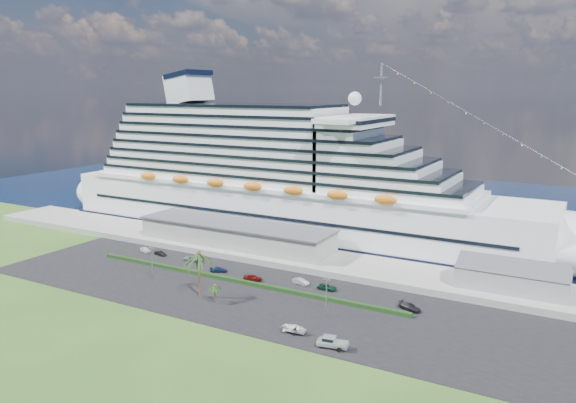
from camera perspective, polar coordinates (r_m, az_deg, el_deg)
The scene contains 22 objects.
ground at distance 123.11m, azimuth -6.36°, elevation -11.03°, with size 420.00×420.00×0.00m, color #2F551C.
asphalt_lot at distance 131.52m, azimuth -3.53°, elevation -9.45°, with size 140.00×38.00×0.12m, color black.
wharf at distance 155.04m, azimuth 2.31°, elevation -5.85°, with size 240.00×20.00×1.80m, color gray.
water at distance 236.62m, azimuth 12.27°, elevation -0.29°, with size 420.00×160.00×0.02m, color black.
cruise_ship at distance 181.94m, azimuth -0.25°, elevation 1.86°, with size 191.00×38.00×54.00m.
terminal_building at distance 166.29m, azimuth -5.39°, elevation -3.22°, with size 61.00×15.00×6.30m.
port_shed at distance 139.50m, azimuth 21.87°, elevation -7.16°, with size 24.00×12.31×7.37m.
hedge at distance 139.43m, azimuth -5.20°, elevation -8.03°, with size 88.00×1.10×0.90m, color black.
lamp_post_left at distance 144.08m, azimuth -13.66°, elevation -5.67°, with size 1.60×0.35×8.27m.
lamp_post_right at distance 118.07m, azimuth 3.93°, elevation -9.20°, with size 1.60×0.35×8.27m.
palm_tall at distance 128.74m, azimuth -9.04°, elevation -5.74°, with size 8.82×8.82×11.13m.
palm_short at distance 126.16m, azimuth -7.41°, elevation -8.70°, with size 3.53×3.53×4.56m.
parked_car_0 at distance 168.87m, azimuth -14.29°, elevation -4.78°, with size 1.67×4.15×1.42m, color white.
parked_car_1 at distance 164.68m, azimuth -12.86°, elevation -5.14°, with size 1.38×3.94×1.30m, color black.
parked_car_2 at distance 157.52m, azimuth -9.65°, elevation -5.76°, with size 2.25×4.88×1.36m, color gray.
parked_car_3 at distance 147.59m, azimuth -7.06°, elevation -6.88°, with size 1.82×4.48×1.30m, color #16264E.
parked_car_4 at distance 140.38m, azimuth -3.59°, elevation -7.72°, with size 1.87×4.65×1.59m, color #65110D.
parked_car_5 at distance 137.66m, azimuth 1.27°, elevation -8.12°, with size 1.51×4.33×1.43m, color #9E9FA4.
parked_car_6 at distance 134.32m, azimuth 4.00°, elevation -8.68°, with size 2.14×4.64×1.29m, color #0D3521.
parked_car_7 at distance 125.23m, azimuth 12.28°, elevation -10.41°, with size 2.08×5.11×1.48m, color black.
pickup_truck at distance 106.21m, azimuth 4.50°, elevation -14.04°, with size 6.10×3.08×2.05m.
boat_trailer at distance 111.50m, azimuth 0.66°, elevation -12.74°, with size 5.86×3.94×1.67m.
Camera 1 is at (67.04, -92.05, 46.77)m, focal length 35.00 mm.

